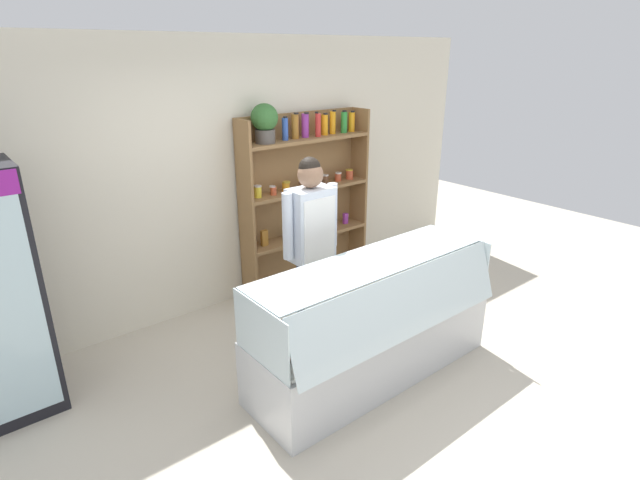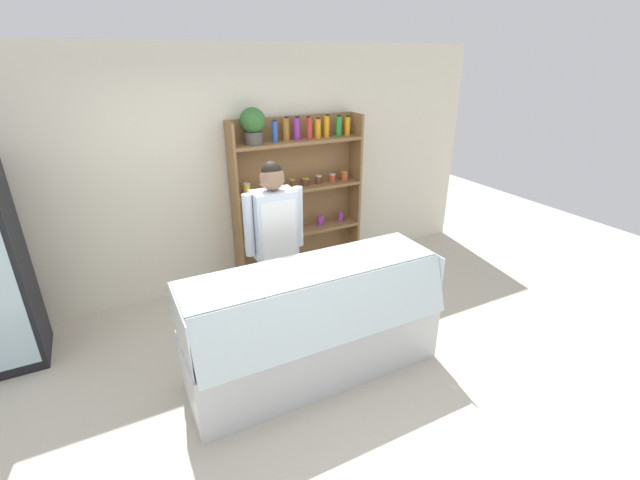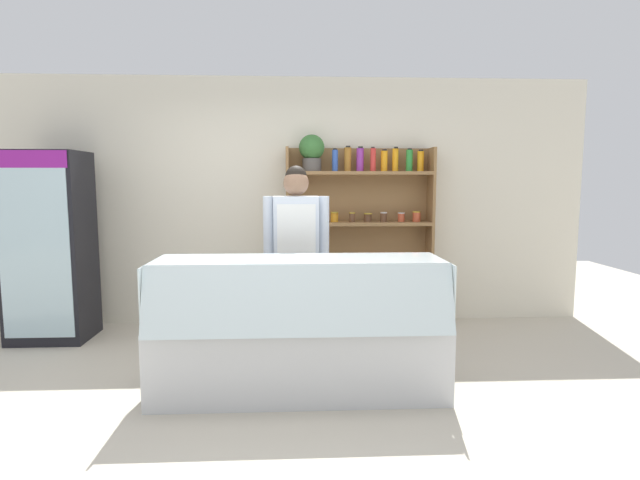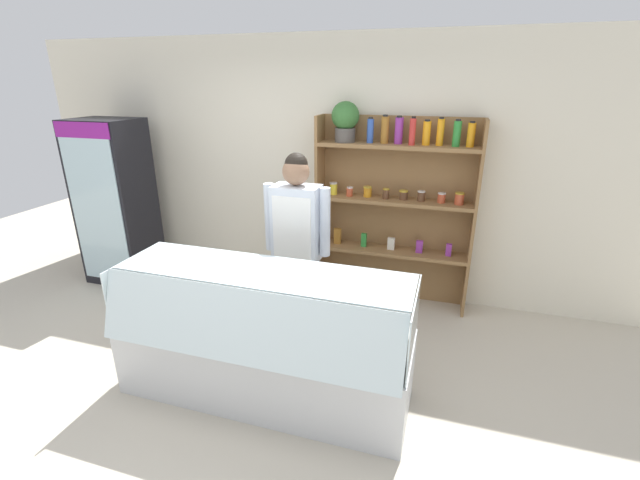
{
  "view_description": "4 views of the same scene",
  "coord_description": "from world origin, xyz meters",
  "views": [
    {
      "loc": [
        -2.38,
        -2.43,
        2.55
      ],
      "look_at": [
        0.11,
        0.65,
        1.04
      ],
      "focal_mm": 28.0,
      "sensor_mm": 36.0,
      "label": 1
    },
    {
      "loc": [
        -1.16,
        -2.65,
        2.58
      ],
      "look_at": [
        0.51,
        0.58,
        0.99
      ],
      "focal_mm": 24.0,
      "sensor_mm": 36.0,
      "label": 2
    },
    {
      "loc": [
        0.15,
        -3.57,
        1.57
      ],
      "look_at": [
        0.36,
        0.52,
        1.09
      ],
      "focal_mm": 28.0,
      "sensor_mm": 36.0,
      "label": 3
    },
    {
      "loc": [
        1.37,
        -2.39,
        2.27
      ],
      "look_at": [
        0.42,
        0.67,
        1.06
      ],
      "focal_mm": 24.0,
      "sensor_mm": 36.0,
      "label": 4
    }
  ],
  "objects": [
    {
      "name": "shop_clerk",
      "position": [
        0.16,
        0.83,
        1.02
      ],
      "size": [
        0.59,
        0.25,
        1.71
      ],
      "color": "#383D51",
      "rests_on": "ground"
    },
    {
      "name": "back_wall",
      "position": [
        0.0,
        2.02,
        1.35
      ],
      "size": [
        6.8,
        0.1,
        2.7
      ],
      "primitive_type": "cube",
      "color": "silver",
      "rests_on": "ground"
    },
    {
      "name": "ground_plane",
      "position": [
        0.0,
        0.0,
        0.0
      ],
      "size": [
        12.0,
        12.0,
        0.0
      ],
      "primitive_type": "plane",
      "color": "beige"
    },
    {
      "name": "drinks_fridge",
      "position": [
        -2.27,
        1.43,
        0.93
      ],
      "size": [
        0.73,
        0.58,
        1.87
      ],
      "color": "black",
      "rests_on": "ground"
    },
    {
      "name": "shelving_unit",
      "position": [
        0.79,
        1.83,
        1.18
      ],
      "size": [
        1.58,
        0.29,
        2.07
      ],
      "color": "olive",
      "rests_on": "ground"
    },
    {
      "name": "deli_display_case",
      "position": [
        0.18,
        0.05,
        0.31
      ],
      "size": [
        2.15,
        0.76,
        1.01
      ],
      "color": "silver",
      "rests_on": "ground"
    }
  ]
}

